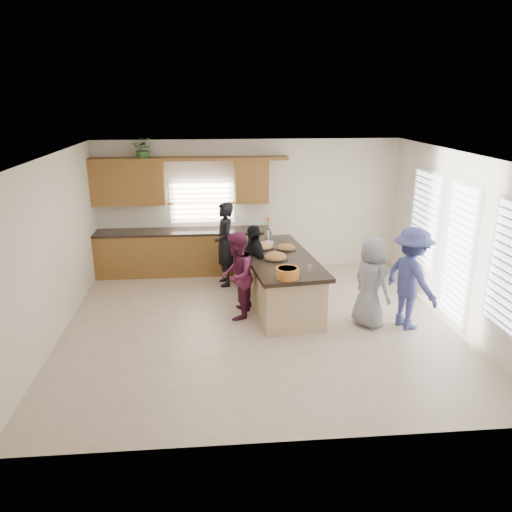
{
  "coord_description": "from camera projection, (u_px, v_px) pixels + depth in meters",
  "views": [
    {
      "loc": [
        -0.79,
        -7.58,
        3.64
      ],
      "look_at": [
        -0.1,
        0.17,
        1.15
      ],
      "focal_mm": 35.0,
      "sensor_mm": 36.0,
      "label": 1
    }
  ],
  "objects": [
    {
      "name": "woman_left_mid",
      "position": [
        237.0,
        276.0,
        8.43
      ],
      "size": [
        0.72,
        0.84,
        1.51
      ],
      "primitive_type": "imported",
      "rotation": [
        0.0,
        0.0,
        -1.79
      ],
      "color": "#5B1B37",
      "rests_on": "ground"
    },
    {
      "name": "woman_right_back",
      "position": [
        411.0,
        279.0,
        8.03
      ],
      "size": [
        0.96,
        1.24,
        1.69
      ],
      "primitive_type": "imported",
      "rotation": [
        0.0,
        0.0,
        1.92
      ],
      "color": "#39407D",
      "rests_on": "ground"
    },
    {
      "name": "floor",
      "position": [
        263.0,
        324.0,
        8.37
      ],
      "size": [
        6.5,
        6.5,
        0.0
      ],
      "primitive_type": "plane",
      "color": "beige",
      "rests_on": "ground"
    },
    {
      "name": "back_cabinetry",
      "position": [
        181.0,
        232.0,
        10.56
      ],
      "size": [
        4.08,
        0.66,
        2.46
      ],
      "color": "olive",
      "rests_on": "ground"
    },
    {
      "name": "room_shell",
      "position": [
        263.0,
        213.0,
        7.79
      ],
      "size": [
        6.52,
        6.02,
        2.81
      ],
      "color": "silver",
      "rests_on": "ground"
    },
    {
      "name": "platter_front",
      "position": [
        275.0,
        257.0,
        8.66
      ],
      "size": [
        0.44,
        0.44,
        0.18
      ],
      "color": "black",
      "rests_on": "island"
    },
    {
      "name": "right_wall_glazing",
      "position": [
        460.0,
        245.0,
        8.11
      ],
      "size": [
        0.06,
        4.0,
        2.25
      ],
      "color": "white",
      "rests_on": "ground"
    },
    {
      "name": "island",
      "position": [
        278.0,
        282.0,
        9.0
      ],
      "size": [
        1.46,
        2.82,
        0.95
      ],
      "rotation": [
        0.0,
        0.0,
        0.12
      ],
      "color": "tan",
      "rests_on": "ground"
    },
    {
      "name": "salad_bowl",
      "position": [
        287.0,
        272.0,
        7.73
      ],
      "size": [
        0.37,
        0.37,
        0.16
      ],
      "color": "#CA7025",
      "rests_on": "island"
    },
    {
      "name": "woman_left_back",
      "position": [
        225.0,
        244.0,
        9.89
      ],
      "size": [
        0.48,
        0.66,
        1.69
      ],
      "primitive_type": "imported",
      "rotation": [
        0.0,
        0.0,
        -1.45
      ],
      "color": "black",
      "rests_on": "ground"
    },
    {
      "name": "flower_vase",
      "position": [
        267.0,
        228.0,
        9.83
      ],
      "size": [
        0.14,
        0.14,
        0.43
      ],
      "color": "silver",
      "rests_on": "island"
    },
    {
      "name": "plate_stack",
      "position": [
        269.0,
        243.0,
        9.52
      ],
      "size": [
        0.19,
        0.19,
        0.05
      ],
      "primitive_type": "cylinder",
      "color": "#B893D6",
      "rests_on": "island"
    },
    {
      "name": "platter_mid",
      "position": [
        286.0,
        248.0,
        9.21
      ],
      "size": [
        0.38,
        0.38,
        0.15
      ],
      "color": "black",
      "rests_on": "island"
    },
    {
      "name": "woman_left_front",
      "position": [
        254.0,
        265.0,
        9.01
      ],
      "size": [
        0.6,
        0.94,
        1.49
      ],
      "primitive_type": "imported",
      "rotation": [
        0.0,
        0.0,
        -1.28
      ],
      "color": "black",
      "rests_on": "ground"
    },
    {
      "name": "platter_back",
      "position": [
        263.0,
        247.0,
        9.28
      ],
      "size": [
        0.41,
        0.41,
        0.17
      ],
      "color": "black",
      "rests_on": "island"
    },
    {
      "name": "woman_right_front",
      "position": [
        371.0,
        282.0,
        8.12
      ],
      "size": [
        0.75,
        0.87,
        1.52
      ],
      "primitive_type": "imported",
      "rotation": [
        0.0,
        0.0,
        2.0
      ],
      "color": "gray",
      "rests_on": "ground"
    },
    {
      "name": "potted_plant",
      "position": [
        144.0,
        149.0,
        10.06
      ],
      "size": [
        0.46,
        0.41,
        0.47
      ],
      "primitive_type": "imported",
      "rotation": [
        0.0,
        0.0,
        -0.11
      ],
      "color": "#356C2B",
      "rests_on": "back_cabinetry"
    },
    {
      "name": "clear_cup",
      "position": [
        310.0,
        268.0,
        8.03
      ],
      "size": [
        0.08,
        0.08,
        0.11
      ],
      "primitive_type": "cylinder",
      "color": "white",
      "rests_on": "island"
    }
  ]
}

